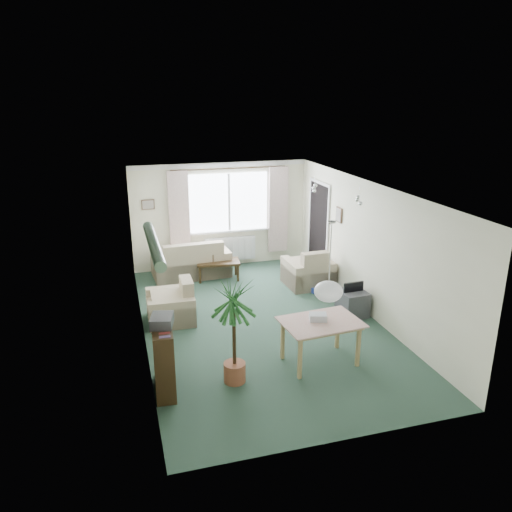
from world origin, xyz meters
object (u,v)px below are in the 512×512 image
object	(u,v)px
sofa	(191,258)
houseplant	(234,332)
armchair_left	(170,301)
pet_bed	(322,288)
coffee_table	(218,270)
armchair_corner	(308,267)
dining_table	(320,343)
tv_cube	(352,303)
bookshelf	(164,359)

from	to	relation	value
sofa	houseplant	size ratio (longest dim) A/B	1.07
armchair_left	pet_bed	bearing A→B (deg)	101.14
coffee_table	armchair_corner	bearing A→B (deg)	-26.91
armchair_left	sofa	bearing A→B (deg)	162.97
houseplant	dining_table	bearing A→B (deg)	6.64
dining_table	armchair_corner	bearing A→B (deg)	71.45
armchair_left	houseplant	xyz separation A→B (m)	(0.62, -2.23, 0.39)
coffee_table	tv_cube	world-z (taller)	tv_cube
bookshelf	pet_bed	distance (m)	4.46
tv_cube	houseplant	bearing A→B (deg)	-152.76
armchair_left	armchair_corner	bearing A→B (deg)	108.41
coffee_table	armchair_left	bearing A→B (deg)	-124.42
houseplant	dining_table	world-z (taller)	houseplant
sofa	tv_cube	distance (m)	3.81
bookshelf	dining_table	size ratio (longest dim) A/B	0.91
armchair_corner	houseplant	size ratio (longest dim) A/B	0.59
coffee_table	houseplant	distance (m)	4.13
bookshelf	houseplant	bearing A→B (deg)	-0.54
armchair_corner	coffee_table	xyz separation A→B (m)	(-1.73, 0.88, -0.20)
dining_table	tv_cube	size ratio (longest dim) A/B	2.07
coffee_table	dining_table	distance (m)	3.96
pet_bed	armchair_corner	bearing A→B (deg)	115.35
armchair_left	bookshelf	size ratio (longest dim) A/B	0.89
armchair_corner	coffee_table	world-z (taller)	armchair_corner
armchair_left	tv_cube	xyz separation A→B (m)	(3.20, -0.68, -0.15)
bookshelf	sofa	bearing A→B (deg)	79.53
sofa	armchair_corner	distance (m)	2.59
bookshelf	armchair_left	bearing A→B (deg)	84.18
bookshelf	tv_cube	world-z (taller)	bookshelf
sofa	pet_bed	size ratio (longest dim) A/B	2.97
sofa	bookshelf	world-z (taller)	bookshelf
armchair_left	coffee_table	xyz separation A→B (m)	(1.24, 1.81, -0.17)
sofa	coffee_table	bearing A→B (deg)	141.08
coffee_table	pet_bed	size ratio (longest dim) A/B	1.64
armchair_corner	tv_cube	xyz separation A→B (m)	(0.22, -1.61, -0.18)
coffee_table	dining_table	xyz separation A→B (m)	(0.72, -3.89, 0.12)
armchair_left	dining_table	world-z (taller)	armchair_left
sofa	armchair_corner	xyz separation A→B (m)	(2.26, -1.26, -0.00)
dining_table	pet_bed	distance (m)	2.91
armchair_left	houseplant	bearing A→B (deg)	16.47
sofa	houseplant	world-z (taller)	houseplant
coffee_table	pet_bed	bearing A→B (deg)	-33.21
dining_table	tv_cube	xyz separation A→B (m)	(1.24, 1.40, -0.10)
dining_table	tv_cube	distance (m)	1.87
bookshelf	houseplant	distance (m)	1.01
sofa	tv_cube	world-z (taller)	sofa
dining_table	sofa	bearing A→B (deg)	106.32
sofa	houseplant	distance (m)	4.44
sofa	pet_bed	distance (m)	2.95
dining_table	tv_cube	world-z (taller)	dining_table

